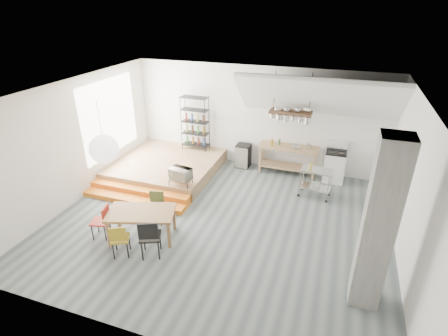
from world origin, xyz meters
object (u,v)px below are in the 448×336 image
at_px(mini_fridge, 243,156).
at_px(dining_table, 141,214).
at_px(stove, 334,166).
at_px(rolling_cart, 316,179).

bearing_deg(mini_fridge, dining_table, -104.02).
bearing_deg(stove, dining_table, -132.15).
xyz_separation_m(stove, dining_table, (-3.94, -4.35, 0.14)).
relative_size(dining_table, rolling_cart, 1.88).
distance_m(dining_table, rolling_cart, 4.73).
xyz_separation_m(rolling_cart, mini_fridge, (-2.40, 1.21, -0.15)).
xyz_separation_m(stove, mini_fridge, (-2.84, 0.04, -0.10)).
relative_size(stove, mini_fridge, 1.55).
bearing_deg(dining_table, rolling_cart, 24.93).
bearing_deg(mini_fridge, rolling_cart, -26.78).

